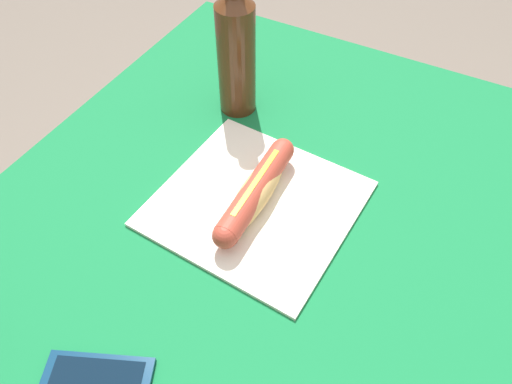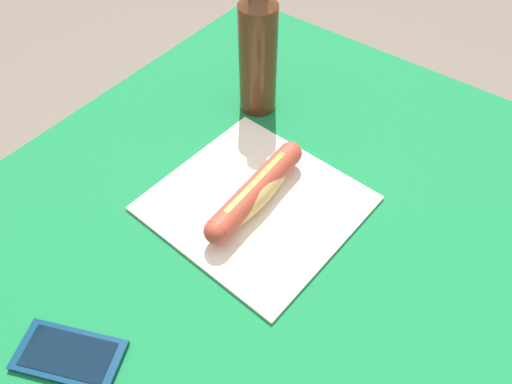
% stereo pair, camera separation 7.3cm
% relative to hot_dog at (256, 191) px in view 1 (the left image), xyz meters
% --- Properties ---
extents(dining_table, '(1.06, 0.85, 0.75)m').
position_rel_hot_dog_xyz_m(dining_table, '(0.04, 0.03, -0.18)').
color(dining_table, brown).
rests_on(dining_table, ground).
extents(paper_wrapper, '(0.29, 0.30, 0.01)m').
position_rel_hot_dog_xyz_m(paper_wrapper, '(0.00, 0.00, -0.03)').
color(paper_wrapper, silver).
rests_on(paper_wrapper, dining_table).
extents(hot_dog, '(0.23, 0.05, 0.05)m').
position_rel_hot_dog_xyz_m(hot_dog, '(0.00, 0.00, 0.00)').
color(hot_dog, tan).
rests_on(hot_dog, paper_wrapper).
extents(cell_phone, '(0.11, 0.15, 0.01)m').
position_rel_hot_dog_xyz_m(cell_phone, '(0.33, -0.04, -0.03)').
color(cell_phone, '#0A2D4C').
rests_on(cell_phone, dining_table).
extents(soda_bottle, '(0.07, 0.07, 0.27)m').
position_rel_hot_dog_xyz_m(soda_bottle, '(-0.19, -0.14, 0.08)').
color(soda_bottle, '#4C2814').
rests_on(soda_bottle, dining_table).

